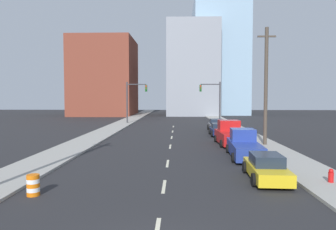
% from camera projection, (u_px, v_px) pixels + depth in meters
% --- Properties ---
extents(sidewalk_left, '(3.17, 97.56, 0.15)m').
position_uv_depth(sidewalk_left, '(127.00, 121.00, 57.63)').
color(sidewalk_left, '#9E9B93').
rests_on(sidewalk_left, ground).
extents(sidewalk_right, '(3.17, 97.56, 0.15)m').
position_uv_depth(sidewalk_right, '(222.00, 121.00, 57.13)').
color(sidewalk_right, '#9E9B93').
rests_on(sidewalk_right, ground).
extents(lane_stripe_at_7m, '(0.16, 2.40, 0.01)m').
position_uv_depth(lane_stripe_at_7m, '(164.00, 186.00, 16.09)').
color(lane_stripe_at_7m, beige).
rests_on(lane_stripe_at_7m, ground).
extents(lane_stripe_at_13m, '(0.16, 2.40, 0.01)m').
position_uv_depth(lane_stripe_at_13m, '(168.00, 163.00, 21.62)').
color(lane_stripe_at_13m, beige).
rests_on(lane_stripe_at_13m, ground).
extents(lane_stripe_at_20m, '(0.16, 2.40, 0.01)m').
position_uv_depth(lane_stripe_at_20m, '(170.00, 147.00, 28.87)').
color(lane_stripe_at_20m, beige).
rests_on(lane_stripe_at_20m, ground).
extents(lane_stripe_at_27m, '(0.16, 2.40, 0.01)m').
position_uv_depth(lane_stripe_at_27m, '(172.00, 137.00, 35.32)').
color(lane_stripe_at_27m, beige).
rests_on(lane_stripe_at_27m, ground).
extents(lane_stripe_at_33m, '(0.16, 2.40, 0.01)m').
position_uv_depth(lane_stripe_at_33m, '(173.00, 131.00, 41.35)').
color(lane_stripe_at_33m, beige).
rests_on(lane_stripe_at_33m, ground).
extents(lane_stripe_at_40m, '(0.16, 2.40, 0.01)m').
position_uv_depth(lane_stripe_at_40m, '(173.00, 127.00, 48.20)').
color(lane_stripe_at_40m, beige).
rests_on(lane_stripe_at_40m, ground).
extents(building_brick_left, '(14.00, 16.00, 17.96)m').
position_uv_depth(building_brick_left, '(105.00, 77.00, 77.80)').
color(building_brick_left, brown).
rests_on(building_brick_left, ground).
extents(building_office_center, '(12.00, 20.00, 21.67)m').
position_uv_depth(building_office_center, '(192.00, 71.00, 81.05)').
color(building_office_center, gray).
rests_on(building_office_center, ground).
extents(building_glass_right, '(13.00, 20.00, 28.11)m').
position_uv_depth(building_glass_right, '(218.00, 59.00, 84.64)').
color(building_glass_right, '#8CADC6').
rests_on(building_glass_right, ground).
extents(traffic_signal_left, '(3.41, 0.35, 6.79)m').
position_uv_depth(traffic_signal_left, '(132.00, 97.00, 53.19)').
color(traffic_signal_left, '#38383D').
rests_on(traffic_signal_left, ground).
extents(traffic_signal_right, '(3.41, 0.35, 6.79)m').
position_uv_depth(traffic_signal_right, '(214.00, 97.00, 52.79)').
color(traffic_signal_right, '#38383D').
rests_on(traffic_signal_right, ground).
extents(utility_pole_right_mid, '(1.60, 0.32, 10.49)m').
position_uv_depth(utility_pole_right_mid, '(266.00, 86.00, 28.92)').
color(utility_pole_right_mid, '#473D33').
rests_on(utility_pole_right_mid, ground).
extents(traffic_barrel, '(0.56, 0.56, 0.95)m').
position_uv_depth(traffic_barrel, '(33.00, 185.00, 14.56)').
color(traffic_barrel, orange).
rests_on(traffic_barrel, ground).
extents(fire_hydrant, '(0.26, 0.26, 0.84)m').
position_uv_depth(fire_hydrant, '(331.00, 177.00, 16.28)').
color(fire_hydrant, red).
rests_on(fire_hydrant, ground).
extents(sedan_yellow, '(2.18, 4.76, 1.37)m').
position_uv_depth(sedan_yellow, '(266.00, 168.00, 17.37)').
color(sedan_yellow, gold).
rests_on(sedan_yellow, ground).
extents(pickup_truck_blue, '(2.46, 6.09, 2.01)m').
position_uv_depth(pickup_truck_blue, '(244.00, 146.00, 23.85)').
color(pickup_truck_blue, navy).
rests_on(pickup_truck_blue, ground).
extents(pickup_truck_red, '(2.58, 5.47, 2.20)m').
position_uv_depth(pickup_truck_red, '(230.00, 135.00, 30.15)').
color(pickup_truck_red, red).
rests_on(pickup_truck_red, ground).
extents(sedan_navy, '(2.07, 4.23, 1.40)m').
position_uv_depth(sedan_navy, '(219.00, 130.00, 36.94)').
color(sedan_navy, '#141E47').
rests_on(sedan_navy, ground).
extents(sedan_gray, '(2.06, 4.23, 1.52)m').
position_uv_depth(sedan_gray, '(216.00, 125.00, 42.30)').
color(sedan_gray, slate).
rests_on(sedan_gray, ground).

